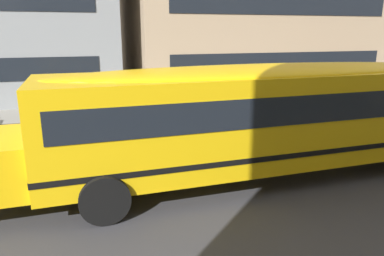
% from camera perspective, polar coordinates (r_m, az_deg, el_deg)
% --- Properties ---
extents(ground_plane, '(400.00, 400.00, 0.00)m').
position_cam_1_polar(ground_plane, '(12.50, 20.57, -3.17)').
color(ground_plane, '#38383D').
extents(sidewalk_far, '(120.00, 3.00, 0.01)m').
position_cam_1_polar(sidewalk_far, '(19.44, 5.60, 4.01)').
color(sidewalk_far, gray).
rests_on(sidewalk_far, ground_plane).
extents(lane_centreline, '(110.00, 0.16, 0.01)m').
position_cam_1_polar(lane_centreline, '(12.50, 20.57, -3.16)').
color(lane_centreline, silver).
rests_on(lane_centreline, ground_plane).
extents(school_bus, '(12.97, 3.07, 2.90)m').
position_cam_1_polar(school_bus, '(9.27, 10.36, 2.47)').
color(school_bus, yellow).
rests_on(school_bus, ground_plane).
extents(parked_car_red_mid_block, '(3.93, 1.94, 1.64)m').
position_cam_1_polar(parked_car_red_mid_block, '(20.95, 27.40, 5.52)').
color(parked_car_red_mid_block, maroon).
rests_on(parked_car_red_mid_block, ground_plane).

